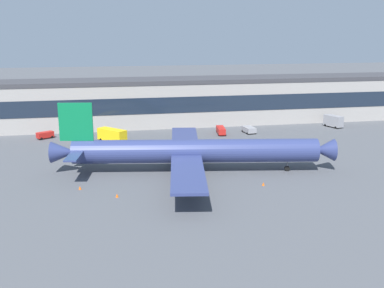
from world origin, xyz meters
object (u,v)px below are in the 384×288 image
(belt_loader, at_px, (221,130))
(traffic_cone_1, at_px, (117,195))
(stair_truck, at_px, (333,121))
(fuel_truck, at_px, (112,135))
(traffic_cone_2, at_px, (263,184))
(pushback_tractor, at_px, (249,129))
(traffic_cone_0, at_px, (80,188))
(follow_me_car, at_px, (45,135))
(airliner, at_px, (191,151))

(belt_loader, distance_m, traffic_cone_1, 55.77)
(stair_truck, xyz_separation_m, fuel_truck, (-66.11, -6.40, -0.10))
(fuel_truck, height_order, traffic_cone_1, fuel_truck)
(stair_truck, xyz_separation_m, traffic_cone_1, (-66.83, -49.47, -1.65))
(stair_truck, bearing_deg, traffic_cone_2, -129.14)
(pushback_tractor, relative_size, traffic_cone_2, 8.12)
(traffic_cone_2, bearing_deg, traffic_cone_0, 172.50)
(follow_me_car, xyz_separation_m, fuel_truck, (17.88, -7.07, 0.79))
(airliner, height_order, traffic_cone_1, airliner)
(follow_me_car, xyz_separation_m, traffic_cone_0, (10.63, -44.60, -0.78))
(pushback_tractor, bearing_deg, follow_me_car, 176.15)
(airliner, xyz_separation_m, follow_me_car, (-32.91, 37.81, -3.35))
(airliner, height_order, stair_truck, airliner)
(airliner, distance_m, traffic_cone_2, 16.75)
(stair_truck, bearing_deg, follow_me_car, 179.54)
(fuel_truck, bearing_deg, stair_truck, 5.53)
(airliner, xyz_separation_m, traffic_cone_0, (-22.28, -6.79, -4.13))
(pushback_tractor, distance_m, traffic_cone_2, 46.79)
(traffic_cone_1, bearing_deg, traffic_cone_0, 139.68)
(airliner, xyz_separation_m, traffic_cone_2, (11.69, -11.27, -4.13))
(airliner, relative_size, belt_loader, 8.80)
(stair_truck, relative_size, traffic_cone_2, 10.30)
(fuel_truck, bearing_deg, belt_loader, 6.17)
(follow_me_car, relative_size, traffic_cone_1, 7.24)
(traffic_cone_0, height_order, traffic_cone_2, same)
(airliner, distance_m, pushback_tractor, 41.46)
(airliner, height_order, fuel_truck, airliner)
(follow_me_car, distance_m, stair_truck, 84.00)
(traffic_cone_1, bearing_deg, airliner, 38.06)
(pushback_tractor, xyz_separation_m, fuel_truck, (-38.50, -3.27, 0.83))
(follow_me_car, xyz_separation_m, traffic_cone_1, (17.16, -50.14, -0.76))
(belt_loader, relative_size, traffic_cone_0, 10.54)
(traffic_cone_1, bearing_deg, stair_truck, 36.51)
(belt_loader, height_order, pushback_tractor, belt_loader)
(traffic_cone_2, bearing_deg, pushback_tractor, 75.42)
(belt_loader, xyz_separation_m, stair_truck, (35.82, 3.12, 0.83))
(belt_loader, height_order, fuel_truck, fuel_truck)
(belt_loader, relative_size, follow_me_car, 1.39)
(pushback_tractor, xyz_separation_m, follow_me_car, (-56.37, 3.80, 0.04))
(stair_truck, bearing_deg, belt_loader, -175.02)
(traffic_cone_0, bearing_deg, stair_truck, 30.91)
(stair_truck, relative_size, traffic_cone_1, 9.86)
(airliner, relative_size, pushback_tractor, 11.42)
(pushback_tractor, xyz_separation_m, traffic_cone_0, (-45.74, -40.81, -0.74))
(traffic_cone_1, bearing_deg, pushback_tractor, 49.76)
(belt_loader, xyz_separation_m, pushback_tractor, (8.21, -0.00, -0.10))
(airliner, xyz_separation_m, traffic_cone_1, (-15.75, -12.33, -4.11))
(stair_truck, bearing_deg, fuel_truck, -174.47)
(pushback_tractor, bearing_deg, fuel_truck, -175.14)
(belt_loader, height_order, traffic_cone_1, belt_loader)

